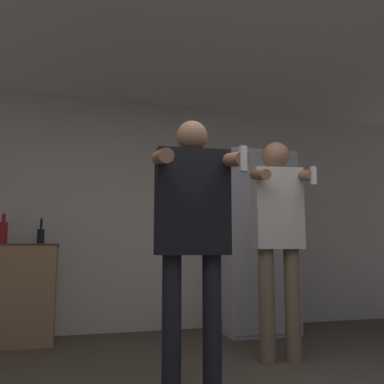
# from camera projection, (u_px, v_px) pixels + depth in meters

# --- Properties ---
(wall_back) EXTENTS (7.00, 0.06, 2.55)m
(wall_back) POSITION_uv_depth(u_px,v_px,m) (141.00, 214.00, 4.82)
(wall_back) COLOR beige
(wall_back) RESTS_ON ground_plane
(ceiling_slab) EXTENTS (7.00, 3.58, 0.05)m
(ceiling_slab) POSITION_uv_depth(u_px,v_px,m) (174.00, 42.00, 3.51)
(ceiling_slab) COLOR silver
(ceiling_slab) RESTS_ON wall_back
(refrigerator) EXTENTS (0.76, 0.76, 1.94)m
(refrigerator) POSITION_uv_depth(u_px,v_px,m) (253.00, 242.00, 4.74)
(refrigerator) COLOR silver
(refrigerator) RESTS_ON ground_plane
(bottle_short_whiskey) EXTENTS (0.07, 0.07, 0.26)m
(bottle_short_whiskey) POSITION_uv_depth(u_px,v_px,m) (41.00, 235.00, 4.25)
(bottle_short_whiskey) COLOR black
(bottle_short_whiskey) RESTS_ON counter
(bottle_brown_liquor) EXTENTS (0.09, 0.09, 0.30)m
(bottle_brown_liquor) POSITION_uv_depth(u_px,v_px,m) (3.00, 232.00, 4.16)
(bottle_brown_liquor) COLOR maroon
(bottle_brown_liquor) RESTS_ON counter
(person_woman_foreground) EXTENTS (0.53, 0.52, 1.69)m
(person_woman_foreground) POSITION_uv_depth(u_px,v_px,m) (192.00, 224.00, 2.59)
(person_woman_foreground) COLOR black
(person_woman_foreground) RESTS_ON ground_plane
(person_man_side) EXTENTS (0.50, 0.48, 1.78)m
(person_man_side) POSITION_uv_depth(u_px,v_px,m) (278.00, 228.00, 3.51)
(person_man_side) COLOR #75664C
(person_man_side) RESTS_ON ground_plane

